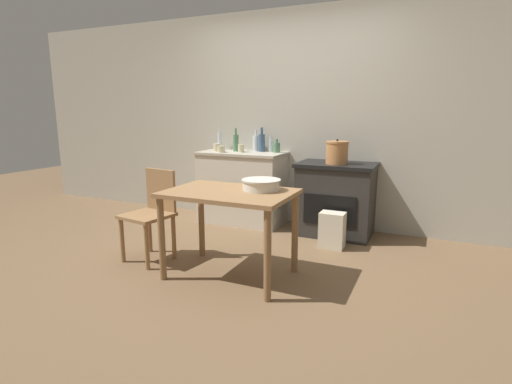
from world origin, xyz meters
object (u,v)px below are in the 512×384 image
cup_mid_right (241,148)px  bottle_left (236,142)px  mixing_bowl_large (261,184)px  flour_sack (332,230)px  cup_right (217,148)px  cup_far_right (221,149)px  bottle_center_left (220,140)px  bottle_mid_left (277,147)px  bottle_far_left (270,146)px  bottle_center (262,142)px  stock_pot (337,153)px  stove (336,199)px  work_table (229,204)px  chair (152,211)px  bottle_center_right (256,143)px

cup_mid_right → bottle_left: bearing=141.0°
mixing_bowl_large → bottle_left: bearing=124.1°
flour_sack → cup_right: bearing=164.7°
flour_sack → mixing_bowl_large: 1.15m
cup_right → cup_far_right: cup_right is taller
bottle_center_left → cup_right: bottle_center_left is taller
bottle_left → bottle_mid_left: bottle_left is taller
bottle_far_left → bottle_center_left: bearing=179.8°
flour_sack → mixing_bowl_large: bearing=-113.9°
bottle_center → cup_mid_right: bearing=-137.5°
bottle_center → stock_pot: bearing=-13.3°
stove → bottle_mid_left: bottle_mid_left is taller
stove → work_table: size_ratio=0.82×
bottle_center_left → cup_mid_right: size_ratio=3.11×
bottle_center_left → cup_far_right: bottle_center_left is taller
chair → bottle_center_left: bottle_center_left is taller
chair → cup_mid_right: cup_mid_right is taller
bottle_left → cup_far_right: bearing=-114.7°
bottle_center → flour_sack: bearing=-30.3°
mixing_bowl_large → cup_far_right: bearing=130.9°
stove → bottle_far_left: bearing=167.8°
cup_right → bottle_far_left: bearing=19.7°
mixing_bowl_large → bottle_center_right: 1.75m
flour_sack → bottle_center_left: bearing=158.5°
cup_right → work_table: bearing=-57.0°
bottle_mid_left → bottle_center_left: size_ratio=0.55×
bottle_far_left → bottle_center_right: (-0.20, 0.01, 0.03)m
bottle_center_left → bottle_center: (0.61, -0.04, -0.00)m
stove → cup_mid_right: 1.28m
chair → bottle_center_right: 1.76m
chair → stock_pot: (1.40, 1.37, 0.48)m
stove → cup_right: 1.58m
chair → cup_far_right: size_ratio=9.48×
bottle_center → mixing_bowl_large: bearing=-66.5°
stove → bottle_far_left: bottle_far_left is taller
work_table → bottle_center: bottle_center is taller
flour_sack → bottle_center_left: size_ratio=1.26×
flour_sack → bottle_mid_left: (-0.85, 0.60, 0.76)m
bottle_far_left → work_table: bearing=-78.8°
stove → bottle_mid_left: (-0.77, 0.14, 0.54)m
flour_sack → stock_pot: (-0.07, 0.38, 0.75)m
bottle_center → cup_right: (-0.52, -0.19, -0.07)m
flour_sack → mixing_bowl_large: mixing_bowl_large is taller
bottle_mid_left → bottle_center_left: (-0.81, 0.06, 0.05)m
work_table → cup_right: cup_right is taller
bottle_center_left → cup_far_right: size_ratio=3.33×
bottle_center_left → bottle_center_right: bearing=0.5°
stove → cup_right: (-1.50, -0.03, 0.52)m
bottle_left → cup_mid_right: bottle_left is taller
stock_pot → bottle_center_right: bearing=165.7°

